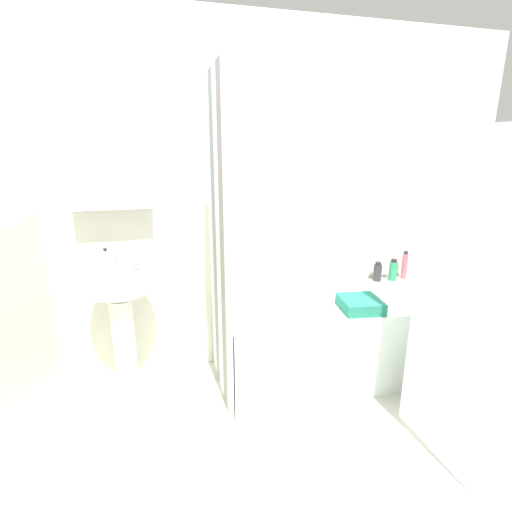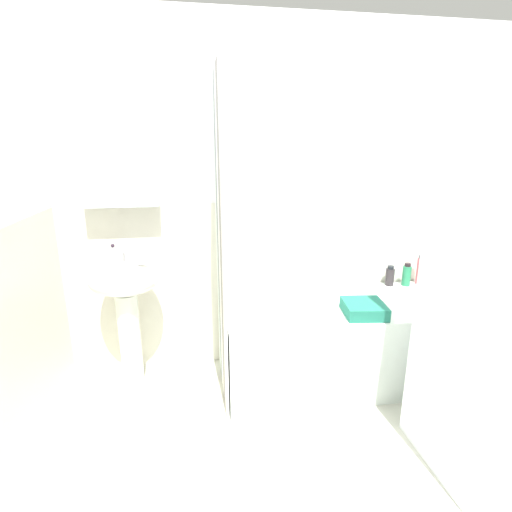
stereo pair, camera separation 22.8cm
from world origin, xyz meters
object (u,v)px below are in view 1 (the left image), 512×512
object	(u,v)px
bathtub	(337,337)
washer_dryer_stack	(510,304)
soap_dispenser	(106,259)
sink	(120,304)
conditioner_bottle	(378,272)
body_wash_bottle	(405,265)
lotion_bottle	(393,270)
towel_folded	(360,304)
toothbrush_cup	(136,259)

from	to	relation	value
bathtub	washer_dryer_stack	distance (m)	1.12
soap_dispenser	sink	bearing A→B (deg)	-44.49
bathtub	conditioner_bottle	world-z (taller)	conditioner_bottle
soap_dispenser	body_wash_bottle	distance (m)	2.21
soap_dispenser	conditioner_bottle	world-z (taller)	soap_dispenser
lotion_bottle	body_wash_bottle	bearing A→B (deg)	8.85
washer_dryer_stack	towel_folded	bearing A→B (deg)	121.01
sink	body_wash_bottle	world-z (taller)	sink
body_wash_bottle	lotion_bottle	size ratio (longest dim) A/B	1.30
bathtub	conditioner_bottle	bearing A→B (deg)	31.24
washer_dryer_stack	sink	bearing A→B (deg)	151.74
soap_dispenser	body_wash_bottle	world-z (taller)	soap_dispenser
sink	towel_folded	bearing A→B (deg)	-12.88
lotion_bottle	towel_folded	size ratio (longest dim) A/B	0.68
conditioner_bottle	body_wash_bottle	bearing A→B (deg)	-1.12
bathtub	lotion_bottle	size ratio (longest dim) A/B	9.28
lotion_bottle	bathtub	bearing A→B (deg)	-156.07
lotion_bottle	toothbrush_cup	bearing A→B (deg)	-177.24
bathtub	lotion_bottle	xyz separation A→B (m)	(0.59, 0.26, 0.36)
sink	body_wash_bottle	distance (m)	2.14
sink	conditioner_bottle	xyz separation A→B (m)	(1.90, 0.13, 0.01)
sink	bathtub	world-z (taller)	sink
bathtub	conditioner_bottle	xyz separation A→B (m)	(0.47, 0.29, 0.35)
sink	towel_folded	world-z (taller)	sink
toothbrush_cup	sink	bearing A→B (deg)	-172.55
sink	towel_folded	distance (m)	1.52
washer_dryer_stack	toothbrush_cup	bearing A→B (deg)	149.82
bathtub	conditioner_bottle	distance (m)	0.65
conditioner_bottle	washer_dryer_stack	size ratio (longest dim) A/B	0.09
bathtub	body_wash_bottle	xyz separation A→B (m)	(0.71, 0.28, 0.39)
soap_dispenser	towel_folded	bearing A→B (deg)	-14.52
toothbrush_cup	body_wash_bottle	xyz separation A→B (m)	(2.02, 0.11, -0.23)
lotion_bottle	washer_dryer_stack	xyz separation A→B (m)	(-0.13, -1.12, 0.19)
lotion_bottle	washer_dryer_stack	world-z (taller)	washer_dryer_stack
towel_folded	body_wash_bottle	bearing A→B (deg)	35.43
soap_dispenser	toothbrush_cup	xyz separation A→B (m)	(0.18, -0.05, -0.00)
toothbrush_cup	washer_dryer_stack	size ratio (longest dim) A/B	0.06
toothbrush_cup	towel_folded	distance (m)	1.45
lotion_bottle	conditioner_bottle	world-z (taller)	lotion_bottle
lotion_bottle	conditioner_bottle	distance (m)	0.12
lotion_bottle	towel_folded	bearing A→B (deg)	-140.36
toothbrush_cup	conditioner_bottle	xyz separation A→B (m)	(1.79, 0.11, -0.27)
soap_dispenser	towel_folded	size ratio (longest dim) A/B	0.49
bathtub	sink	bearing A→B (deg)	173.77
sink	lotion_bottle	bearing A→B (deg)	3.03
conditioner_bottle	towel_folded	size ratio (longest dim) A/B	0.59
sink	bathtub	size ratio (longest dim) A/B	0.53
body_wash_bottle	towel_folded	size ratio (longest dim) A/B	0.88
toothbrush_cup	towel_folded	size ratio (longest dim) A/B	0.38
soap_dispenser	toothbrush_cup	distance (m)	0.18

